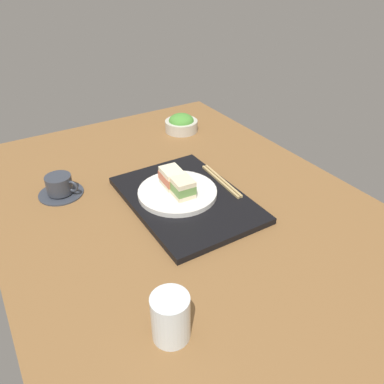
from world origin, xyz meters
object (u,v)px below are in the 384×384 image
object	(u,v)px
sandwich_plate	(178,192)
sandwich_far	(172,177)
coffee_cup	(60,186)
drinking_glass	(171,317)
sandwich_near	(182,188)
salad_bowl	(181,124)
chopsticks_pair	(221,181)

from	to	relation	value
sandwich_plate	sandwich_far	distance (cm)	4.62
sandwich_far	coffee_cup	bearing A→B (deg)	58.15
coffee_cup	drinking_glass	xyz separation A→B (cm)	(-60.18, -4.52, 2.40)
sandwich_near	salad_bowl	bearing A→B (deg)	-29.70
sandwich_far	drinking_glass	bearing A→B (deg)	150.63
sandwich_plate	sandwich_near	world-z (taller)	sandwich_near
salad_bowl	drinking_glass	world-z (taller)	drinking_glass
sandwich_near	coffee_cup	world-z (taller)	sandwich_near
sandwich_plate	salad_bowl	bearing A→B (deg)	-31.37
sandwich_near	chopsticks_pair	size ratio (longest dim) A/B	0.36
salad_bowl	coffee_cup	bearing A→B (deg)	111.41
sandwich_near	coffee_cup	bearing A→B (deg)	49.68
salad_bowl	drinking_glass	xyz separation A→B (cm)	(-81.29, 49.33, 2.01)
sandwich_far	coffee_cup	distance (cm)	33.65
chopsticks_pair	drinking_glass	bearing A→B (deg)	134.87
chopsticks_pair	drinking_glass	xyz separation A→B (cm)	(-38.53, 38.71, 2.90)
chopsticks_pair	salad_bowl	bearing A→B (deg)	-13.95
sandwich_near	chopsticks_pair	bearing A→B (deg)	-81.46
sandwich_far	coffee_cup	size ratio (longest dim) A/B	0.60
sandwich_far	coffee_cup	world-z (taller)	sandwich_far
sandwich_plate	sandwich_far	world-z (taller)	sandwich_far
drinking_glass	sandwich_far	bearing A→B (deg)	-29.37
coffee_cup	drinking_glass	distance (cm)	60.40
chopsticks_pair	coffee_cup	bearing A→B (deg)	63.40
drinking_glass	sandwich_plate	bearing A→B (deg)	-31.12
sandwich_plate	drinking_glass	world-z (taller)	drinking_glass
drinking_glass	sandwich_near	bearing A→B (deg)	-33.10
coffee_cup	salad_bowl	bearing A→B (deg)	-68.59
drinking_glass	coffee_cup	bearing A→B (deg)	4.30
sandwich_near	sandwich_plate	bearing A→B (deg)	-2.55
chopsticks_pair	drinking_glass	distance (cm)	54.69
sandwich_near	drinking_glass	distance (cm)	43.31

